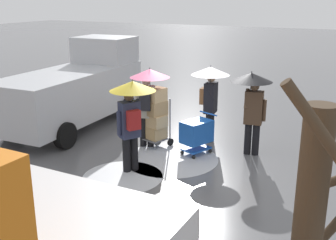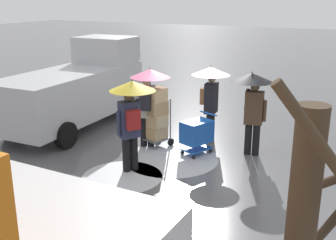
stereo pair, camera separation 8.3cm
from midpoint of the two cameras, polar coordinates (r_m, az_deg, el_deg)
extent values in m
plane|color=#5B5B5E|center=(10.84, 2.04, -4.42)|extent=(90.00, 90.00, 0.00)
cylinder|color=#ADAFB5|center=(10.39, 0.17, -5.34)|extent=(2.38, 2.38, 0.01)
cylinder|color=silver|center=(9.46, -6.53, -7.77)|extent=(1.82, 1.82, 0.01)
cube|color=#B7BABF|center=(12.92, -13.32, 3.56)|extent=(2.12, 5.26, 1.40)
cube|color=#B7BABF|center=(14.24, -8.88, 9.58)|extent=(1.88, 1.46, 0.84)
cube|color=black|center=(14.96, -7.21, 6.87)|extent=(1.66, 0.11, 0.63)
cube|color=#232326|center=(15.20, -6.99, 2.99)|extent=(1.96, 0.22, 0.24)
cylinder|color=black|center=(14.91, -12.32, 2.59)|extent=(0.26, 0.73, 0.72)
cylinder|color=black|center=(13.83, -5.82, 1.79)|extent=(0.26, 0.73, 0.72)
cylinder|color=black|center=(12.60, -21.13, -0.78)|extent=(0.26, 0.73, 0.72)
cylinder|color=black|center=(11.31, -14.17, -2.08)|extent=(0.26, 0.73, 0.72)
cube|color=black|center=(4.24, -10.50, -15.15)|extent=(1.98, 0.09, 0.81)
cube|color=#1951B2|center=(10.54, 3.74, -1.60)|extent=(0.76, 0.90, 0.56)
cube|color=#1951B2|center=(10.69, 3.69, -3.94)|extent=(0.68, 0.81, 0.04)
cylinder|color=#1951B2|center=(10.71, 5.35, 0.91)|extent=(0.55, 0.24, 0.04)
sphere|color=black|center=(10.38, 3.32, -5.11)|extent=(0.10, 0.10, 0.10)
sphere|color=black|center=(10.66, 1.73, -4.49)|extent=(0.10, 0.10, 0.10)
sphere|color=black|center=(10.80, 5.61, -4.29)|extent=(0.10, 0.10, 0.10)
sphere|color=black|center=(11.06, 4.02, -3.72)|extent=(0.10, 0.10, 0.10)
cube|color=#515156|center=(11.16, -1.83, -2.60)|extent=(0.64, 0.72, 0.03)
cylinder|color=#515156|center=(11.04, 0.06, 0.20)|extent=(0.04, 0.04, 1.10)
cylinder|color=#515156|center=(11.34, -1.54, 0.64)|extent=(0.04, 0.04, 1.10)
cylinder|color=black|center=(11.24, 0.13, -3.07)|extent=(0.11, 0.21, 0.20)
cylinder|color=black|center=(11.56, -1.58, -2.50)|extent=(0.11, 0.21, 0.20)
cube|color=tan|center=(11.10, -1.84, -1.71)|extent=(0.54, 0.57, 0.33)
cube|color=tan|center=(11.00, -1.85, -0.09)|extent=(0.58, 0.56, 0.32)
cube|color=#A37F51|center=(10.91, -1.87, 1.67)|extent=(0.55, 0.62, 0.38)
cube|color=tan|center=(10.82, -1.89, 3.52)|extent=(0.51, 0.57, 0.35)
cylinder|color=black|center=(10.74, 11.78, -2.63)|extent=(0.18, 0.18, 0.82)
cylinder|color=black|center=(10.77, 10.72, -2.53)|extent=(0.18, 0.18, 0.82)
cube|color=#473323|center=(10.51, 11.51, 1.69)|extent=(0.47, 0.34, 0.84)
sphere|color=brown|center=(10.39, 11.68, 4.57)|extent=(0.22, 0.22, 0.22)
cylinder|color=#473323|center=(10.50, 12.89, 1.30)|extent=(0.10, 0.10, 0.55)
cylinder|color=#473323|center=(10.46, 10.58, 2.91)|extent=(0.14, 0.31, 0.50)
cylinder|color=#333338|center=(10.44, 11.08, 3.75)|extent=(0.02, 0.02, 0.86)
cone|color=black|center=(10.36, 11.20, 5.80)|extent=(1.04, 1.04, 0.22)
sphere|color=#333338|center=(10.34, 11.24, 6.51)|extent=(0.04, 0.04, 0.04)
cube|color=#33664C|center=(10.70, 11.66, 2.16)|extent=(0.32, 0.20, 0.44)
cylinder|color=black|center=(11.15, -3.64, -1.59)|extent=(0.18, 0.18, 0.82)
cylinder|color=black|center=(11.11, -2.63, -1.63)|extent=(0.18, 0.18, 0.82)
cube|color=#B2A899|center=(10.89, -3.21, 2.53)|extent=(0.51, 0.41, 0.84)
sphere|color=beige|center=(10.77, -3.26, 5.32)|extent=(0.22, 0.22, 0.22)
cylinder|color=#B2A899|center=(10.96, -4.54, 2.32)|extent=(0.10, 0.10, 0.55)
cylinder|color=#B2A899|center=(10.83, -2.27, 3.66)|extent=(0.19, 0.32, 0.50)
cylinder|color=#333338|center=(10.79, -2.72, 4.47)|extent=(0.02, 0.02, 0.86)
cone|color=#E0668E|center=(10.72, -2.75, 6.46)|extent=(1.04, 1.04, 0.22)
sphere|color=#333338|center=(10.69, -2.76, 7.15)|extent=(0.04, 0.04, 0.04)
cube|color=black|center=(10.69, -3.41, 2.48)|extent=(0.34, 0.25, 0.44)
cylinder|color=black|center=(11.67, 5.72, -0.79)|extent=(0.18, 0.18, 0.82)
cylinder|color=black|center=(11.48, 5.44, -1.07)|extent=(0.18, 0.18, 0.82)
cube|color=black|center=(11.35, 5.70, 3.06)|extent=(0.31, 0.46, 0.84)
sphere|color=tan|center=(11.24, 5.78, 5.74)|extent=(0.22, 0.22, 0.22)
cylinder|color=black|center=(11.61, 6.06, 3.10)|extent=(0.10, 0.10, 0.55)
cylinder|color=black|center=(11.13, 5.56, 3.95)|extent=(0.31, 0.12, 0.50)
cylinder|color=#333338|center=(11.17, 5.61, 4.84)|extent=(0.02, 0.02, 0.86)
cone|color=white|center=(11.10, 5.66, 6.76)|extent=(1.04, 1.04, 0.22)
sphere|color=#333338|center=(11.08, 5.68, 7.42)|extent=(0.04, 0.04, 0.04)
cube|color=brown|center=(11.40, 4.74, 3.35)|extent=(0.18, 0.31, 0.44)
cylinder|color=black|center=(9.58, -5.99, -4.78)|extent=(0.18, 0.18, 0.82)
cylinder|color=black|center=(9.66, -4.92, -4.56)|extent=(0.18, 0.18, 0.82)
cube|color=#282D47|center=(9.35, -5.59, 0.07)|extent=(0.47, 0.52, 0.84)
sphere|color=brown|center=(9.21, -5.68, 3.29)|extent=(0.22, 0.22, 0.22)
cylinder|color=#282D47|center=(9.26, -7.02, -0.47)|extent=(0.10, 0.10, 0.55)
cylinder|color=#282D47|center=(9.39, -4.70, 1.55)|extent=(0.31, 0.24, 0.50)
cylinder|color=#333338|center=(9.29, -5.10, 2.41)|extent=(0.02, 0.02, 0.86)
cone|color=yellow|center=(9.21, -5.16, 4.70)|extent=(1.04, 1.04, 0.22)
sphere|color=#333338|center=(9.18, -5.19, 5.49)|extent=(0.04, 0.04, 0.04)
cube|color=maroon|center=(9.17, -5.04, 0.00)|extent=(0.29, 0.34, 0.44)
cylinder|color=#423323|center=(2.86, 21.22, -4.09)|extent=(0.73, 0.38, 0.96)
camera|label=1|loc=(0.04, -90.24, -0.07)|focal=44.23mm
camera|label=2|loc=(0.04, 89.76, 0.07)|focal=44.23mm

